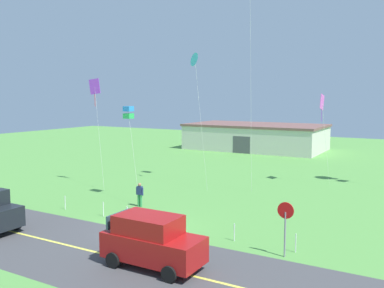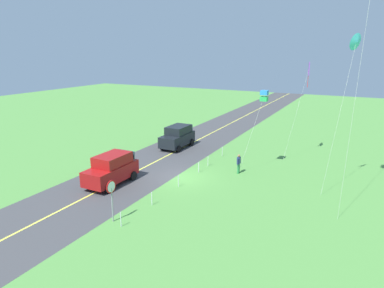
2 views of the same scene
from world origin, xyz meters
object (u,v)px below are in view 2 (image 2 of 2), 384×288
Objects in this scene: stop_sign at (111,193)px; kite_blue_mid at (356,43)px; person_adult_near at (239,163)px; car_parked_west_near at (178,137)px; kite_red_low at (264,96)px; car_suv_foreground at (111,169)px; kite_cyan_top at (308,71)px.

kite_blue_mid is (-11.17, 11.34, 8.36)m from stop_sign.
car_parked_west_near is at bearing -99.86° from person_adult_near.
kite_red_low reaches higher than stop_sign.
kite_cyan_top reaches higher than car_suv_foreground.
kite_cyan_top is (-18.28, 7.48, 6.14)m from stop_sign.
stop_sign is 17.98m from kite_blue_mid.
kite_blue_mid is (1.76, 6.29, 3.99)m from kite_red_low.
car_suv_foreground is at bearing -39.86° from kite_cyan_top.
person_adult_near is at bearing -34.65° from kite_red_low.
stop_sign is 20.68m from kite_cyan_top.
car_suv_foreground is at bearing -66.76° from kite_blue_mid.
car_suv_foreground is at bearing -31.27° from person_adult_near.
kite_cyan_top is at bearing 102.85° from car_parked_west_near.
car_parked_west_near is 14.00m from kite_cyan_top.
car_suv_foreground reaches higher than person_adult_near.
stop_sign is at bearing -45.43° from kite_blue_mid.
car_parked_west_near is 9.37m from person_adult_near.
kite_blue_mid reaches higher than stop_sign.
car_suv_foreground is at bearing -47.17° from kite_red_low.
car_parked_west_near is at bearing -105.40° from kite_red_low.
kite_blue_mid is at bearing 109.39° from person_adult_near.
car_suv_foreground is 0.50× the size of kite_cyan_top.
kite_red_low is at bearing -24.46° from kite_cyan_top.
car_parked_west_near is 0.41× the size of kite_blue_mid.
kite_red_low is 0.62× the size of kite_blue_mid.
stop_sign is at bearing 40.37° from car_suv_foreground.
kite_red_low is 6.13m from kite_cyan_top.
stop_sign is at bearing -22.26° from kite_cyan_top.
car_suv_foreground is 2.75× the size of person_adult_near.
kite_cyan_top is (-7.10, -3.86, -2.22)m from kite_blue_mid.
car_parked_west_near is 0.66× the size of kite_red_low.
kite_blue_mid reaches higher than car_parked_west_near.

